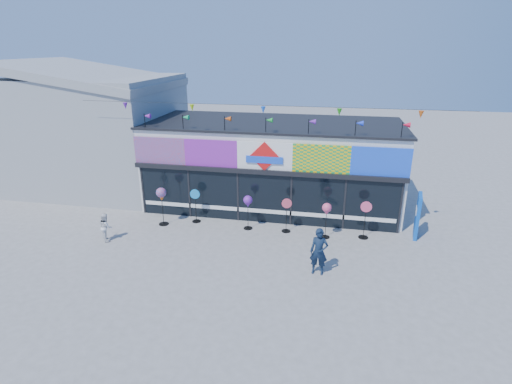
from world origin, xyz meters
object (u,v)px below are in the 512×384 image
(spinner_0, at_px, (161,195))
(child, at_px, (106,227))
(adult_man, at_px, (319,252))
(spinner_2, at_px, (248,202))
(spinner_5, at_px, (365,219))
(spinner_1, at_px, (196,205))
(blue_sign, at_px, (418,216))
(spinner_3, at_px, (286,214))
(spinner_4, at_px, (327,210))

(spinner_0, bearing_deg, child, -131.77)
(child, bearing_deg, adult_man, -135.11)
(spinner_2, height_order, spinner_5, spinner_5)
(adult_man, relative_size, child, 1.45)
(adult_man, bearing_deg, spinner_1, 152.53)
(spinner_0, relative_size, adult_man, 1.02)
(blue_sign, distance_m, spinner_5, 2.20)
(spinner_2, xyz_separation_m, spinner_3, (1.67, 0.03, -0.43))
(spinner_3, bearing_deg, blue_sign, 6.04)
(spinner_3, bearing_deg, adult_man, -64.27)
(spinner_1, height_order, child, spinner_1)
(spinner_2, height_order, spinner_3, spinner_2)
(spinner_0, height_order, spinner_4, spinner_0)
(spinner_2, bearing_deg, child, -158.41)
(spinner_4, height_order, spinner_5, spinner_5)
(blue_sign, height_order, child, blue_sign)
(spinner_0, distance_m, spinner_4, 7.15)
(spinner_0, distance_m, child, 2.63)
(spinner_4, bearing_deg, child, -167.55)
(spinner_1, distance_m, adult_man, 6.57)
(blue_sign, distance_m, spinner_1, 9.52)
(spinner_5, relative_size, child, 1.38)
(blue_sign, xyz_separation_m, spinner_0, (-10.85, -0.90, 0.45))
(spinner_3, height_order, child, spinner_3)
(spinner_2, distance_m, adult_man, 4.46)
(child, bearing_deg, spinner_3, -111.88)
(spinner_4, height_order, child, spinner_4)
(blue_sign, bearing_deg, spinner_1, -168.84)
(blue_sign, bearing_deg, spinner_0, -166.14)
(spinner_2, relative_size, spinner_5, 0.95)
(spinner_1, bearing_deg, spinner_5, -1.63)
(blue_sign, height_order, spinner_1, blue_sign)
(spinner_0, xyz_separation_m, spinner_3, (5.48, 0.33, -0.59))
(blue_sign, xyz_separation_m, spinner_4, (-3.70, -0.82, 0.29))
(spinner_1, xyz_separation_m, spinner_4, (5.81, -0.48, 0.41))
(spinner_2, distance_m, spinner_4, 3.35)
(blue_sign, distance_m, spinner_4, 3.80)
(spinner_1, distance_m, spinner_3, 4.14)
(spinner_2, bearing_deg, spinner_1, 173.93)
(adult_man, bearing_deg, spinner_2, 139.02)
(spinner_2, bearing_deg, spinner_0, -175.54)
(spinner_3, bearing_deg, spinner_0, -176.58)
(spinner_2, xyz_separation_m, child, (-5.48, -2.17, -0.64))
(spinner_3, distance_m, spinner_5, 3.24)
(spinner_5, distance_m, child, 10.63)
(spinner_3, bearing_deg, spinner_2, -178.95)
(spinner_3, bearing_deg, spinner_1, 176.79)
(spinner_4, bearing_deg, spinner_2, 176.24)
(blue_sign, distance_m, spinner_0, 10.90)
(spinner_4, relative_size, adult_man, 0.90)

